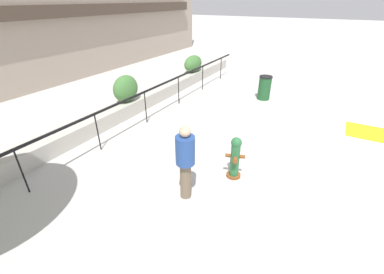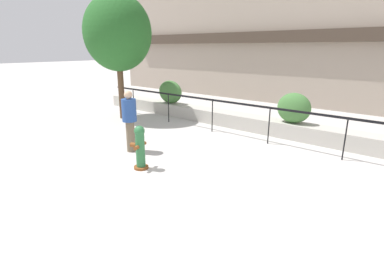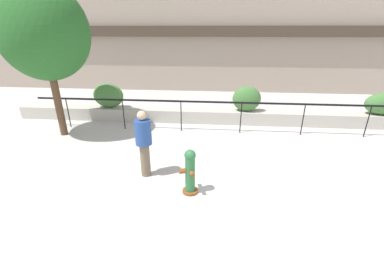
{
  "view_description": "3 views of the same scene",
  "coord_description": "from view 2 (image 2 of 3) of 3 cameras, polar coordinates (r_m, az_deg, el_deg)",
  "views": [
    {
      "loc": [
        -6.42,
        -0.56,
        3.89
      ],
      "look_at": [
        -0.92,
        2.54,
        0.47
      ],
      "focal_mm": 24.0,
      "sensor_mm": 36.0,
      "label": 1
    },
    {
      "loc": [
        3.93,
        -3.3,
        2.84
      ],
      "look_at": [
        -1.25,
        2.77,
        0.45
      ],
      "focal_mm": 28.0,
      "sensor_mm": 36.0,
      "label": 2
    },
    {
      "loc": [
        -0.94,
        -3.88,
        3.49
      ],
      "look_at": [
        -1.51,
        2.3,
        0.86
      ],
      "focal_mm": 24.0,
      "sensor_mm": 36.0,
      "label": 3
    }
  ],
  "objects": [
    {
      "name": "street_tree",
      "position": [
        12.66,
        -14.02,
        18.65
      ],
      "size": [
        2.81,
        2.53,
        4.87
      ],
      "color": "brown",
      "rests_on": "ground"
    },
    {
      "name": "planter_wall_low",
      "position": [
        10.43,
        17.02,
        1.52
      ],
      "size": [
        18.0,
        0.7,
        0.5
      ],
      "primitive_type": "cube",
      "color": "#B7B2A8",
      "rests_on": "ground"
    },
    {
      "name": "ground_plane",
      "position": [
        5.87,
        -8.49,
        -12.51
      ],
      "size": [
        120.0,
        120.0,
        0.0
      ],
      "primitive_type": "plane",
      "color": "#BCB7B2"
    },
    {
      "name": "fence_railing_segment",
      "position": [
        9.28,
        14.64,
        4.78
      ],
      "size": [
        15.0,
        0.05,
        1.15
      ],
      "color": "black",
      "rests_on": "ground"
    },
    {
      "name": "hedge_bush_1",
      "position": [
        10.16,
        18.83,
        5.25
      ],
      "size": [
        1.09,
        0.67,
        0.97
      ],
      "primitive_type": "ellipsoid",
      "color": "#427538",
      "rests_on": "planter_wall_low"
    },
    {
      "name": "fire_hydrant",
      "position": [
        7.29,
        -9.87,
        -1.89
      ],
      "size": [
        0.48,
        0.47,
        1.08
      ],
      "color": "brown",
      "rests_on": "ground"
    },
    {
      "name": "building_facade",
      "position": [
        15.83,
        27.62,
        19.04
      ],
      "size": [
        30.0,
        1.36,
        8.0
      ],
      "color": "gray",
      "rests_on": "ground"
    },
    {
      "name": "hedge_bush_0",
      "position": [
        13.21,
        -4.17,
        8.56
      ],
      "size": [
        1.24,
        0.6,
        0.98
      ],
      "primitive_type": "ellipsoid",
      "color": "#427538",
      "rests_on": "planter_wall_low"
    },
    {
      "name": "pedestrian",
      "position": [
        8.48,
        -11.82,
        3.67
      ],
      "size": [
        0.52,
        0.52,
        1.73
      ],
      "color": "brown",
      "rests_on": "ground"
    }
  ]
}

